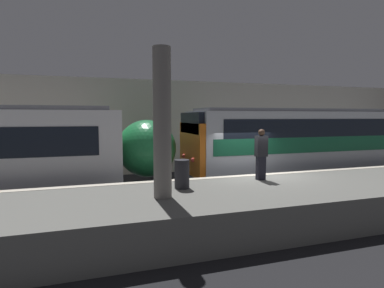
# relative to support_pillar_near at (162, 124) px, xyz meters

# --- Properties ---
(ground_plane) EXTENTS (120.00, 120.00, 0.00)m
(ground_plane) POSITION_rel_support_pillar_near_xyz_m (3.99, 2.10, -2.97)
(ground_plane) COLOR black
(platform) EXTENTS (40.00, 3.79, 1.04)m
(platform) POSITION_rel_support_pillar_near_xyz_m (3.99, 0.21, -2.45)
(platform) COLOR slate
(platform) RESTS_ON ground
(station_rear_barrier) EXTENTS (50.00, 0.15, 5.15)m
(station_rear_barrier) POSITION_rel_support_pillar_near_xyz_m (3.99, 8.88, -0.39)
(station_rear_barrier) COLOR #B2AD9E
(station_rear_barrier) RESTS_ON ground
(support_pillar_near) EXTENTS (0.47, 0.47, 3.87)m
(support_pillar_near) POSITION_rel_support_pillar_near_xyz_m (0.00, 0.00, 0.00)
(support_pillar_near) COLOR slate
(support_pillar_near) RESTS_ON platform
(train_boxy) EXTENTS (14.77, 3.09, 3.52)m
(train_boxy) POSITION_rel_support_pillar_near_xyz_m (9.51, 4.84, -1.16)
(train_boxy) COLOR black
(train_boxy) RESTS_ON ground
(person_waiting) EXTENTS (0.38, 0.24, 1.70)m
(person_waiting) POSITION_rel_support_pillar_near_xyz_m (3.59, 1.19, -1.03)
(person_waiting) COLOR black
(person_waiting) RESTS_ON platform
(trash_bin) EXTENTS (0.44, 0.44, 0.85)m
(trash_bin) POSITION_rel_support_pillar_near_xyz_m (0.75, 0.83, -1.51)
(trash_bin) COLOR #232328
(trash_bin) RESTS_ON platform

